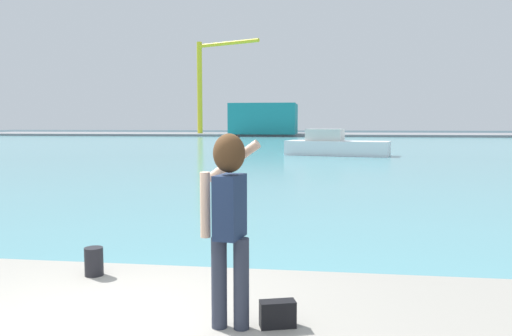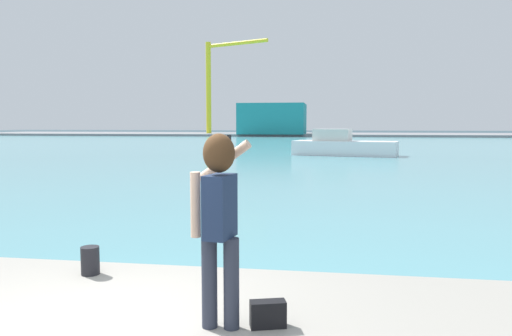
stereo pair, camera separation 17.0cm
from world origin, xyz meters
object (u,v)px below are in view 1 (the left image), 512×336
person_photographer (229,210)px  warehouse_left (264,119)px  harbor_bollard (94,261)px  boat_moored (335,146)px  handbag (278,314)px  port_crane (207,76)px

person_photographer → warehouse_left: warehouse_left is taller
harbor_bollard → boat_moored: boat_moored is taller
handbag → harbor_bollard: harbor_bollard is taller
person_photographer → port_crane: (-21.20, 88.37, 9.77)m
boat_moored → port_crane: size_ratio=0.45×
person_photographer → port_crane: size_ratio=0.10×
boat_moored → warehouse_left: warehouse_left is taller
boat_moored → port_crane: port_crane is taller
person_photographer → boat_moored: (1.82, 32.51, -0.91)m
handbag → boat_moored: 32.46m
person_photographer → handbag: (0.43, 0.07, -0.95)m
handbag → warehouse_left: 86.82m
person_photographer → harbor_bollard: bearing=67.2°
harbor_bollard → warehouse_left: bearing=95.3°
port_crane → handbag: bearing=-76.2°
boat_moored → harbor_bollard: bearing=-84.2°
person_photographer → boat_moored: bearing=7.6°
boat_moored → warehouse_left: size_ratio=0.66×
handbag → harbor_bollard: 2.61m
handbag → warehouse_left: bearing=96.8°
handbag → person_photographer: bearing=-170.2°
port_crane → warehouse_left: bearing=-10.6°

